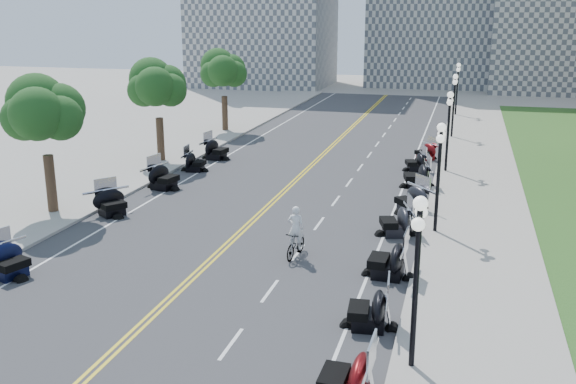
# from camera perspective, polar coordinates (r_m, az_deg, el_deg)

# --- Properties ---
(ground) EXTENTS (160.00, 160.00, 0.00)m
(ground) POSITION_cam_1_polar(r_m,az_deg,el_deg) (27.95, -5.50, -4.77)
(ground) COLOR gray
(road) EXTENTS (16.00, 90.00, 0.01)m
(road) POSITION_cam_1_polar(r_m,az_deg,el_deg) (37.00, 0.02, 0.43)
(road) COLOR #333335
(road) RESTS_ON ground
(centerline_yellow_a) EXTENTS (0.12, 90.00, 0.00)m
(centerline_yellow_a) POSITION_cam_1_polar(r_m,az_deg,el_deg) (37.03, -0.16, 0.45)
(centerline_yellow_a) COLOR yellow
(centerline_yellow_a) RESTS_ON road
(centerline_yellow_b) EXTENTS (0.12, 90.00, 0.00)m
(centerline_yellow_b) POSITION_cam_1_polar(r_m,az_deg,el_deg) (36.97, 0.20, 0.43)
(centerline_yellow_b) COLOR yellow
(centerline_yellow_b) RESTS_ON road
(edge_line_north) EXTENTS (0.12, 90.00, 0.00)m
(edge_line_north) POSITION_cam_1_polar(r_m,az_deg,el_deg) (35.88, 9.92, -0.29)
(edge_line_north) COLOR white
(edge_line_north) RESTS_ON road
(edge_line_south) EXTENTS (0.12, 90.00, 0.00)m
(edge_line_south) POSITION_cam_1_polar(r_m,az_deg,el_deg) (39.14, -9.04, 1.09)
(edge_line_south) COLOR white
(edge_line_south) RESTS_ON road
(lane_dash_4) EXTENTS (0.12, 2.00, 0.00)m
(lane_dash_4) POSITION_cam_1_polar(r_m,az_deg,el_deg) (20.08, -5.08, -13.29)
(lane_dash_4) COLOR white
(lane_dash_4) RESTS_ON road
(lane_dash_5) EXTENTS (0.12, 2.00, 0.00)m
(lane_dash_5) POSITION_cam_1_polar(r_m,az_deg,el_deg) (23.46, -1.63, -8.78)
(lane_dash_5) COLOR white
(lane_dash_5) RESTS_ON road
(lane_dash_6) EXTENTS (0.12, 2.00, 0.00)m
(lane_dash_6) POSITION_cam_1_polar(r_m,az_deg,el_deg) (27.01, 0.88, -5.40)
(lane_dash_6) COLOR white
(lane_dash_6) RESTS_ON road
(lane_dash_7) EXTENTS (0.12, 2.00, 0.00)m
(lane_dash_7) POSITION_cam_1_polar(r_m,az_deg,el_deg) (30.68, 2.78, -2.81)
(lane_dash_7) COLOR white
(lane_dash_7) RESTS_ON road
(lane_dash_8) EXTENTS (0.12, 2.00, 0.00)m
(lane_dash_8) POSITION_cam_1_polar(r_m,az_deg,el_deg) (34.41, 4.27, -0.78)
(lane_dash_8) COLOR white
(lane_dash_8) RESTS_ON road
(lane_dash_9) EXTENTS (0.12, 2.00, 0.00)m
(lane_dash_9) POSITION_cam_1_polar(r_m,az_deg,el_deg) (38.20, 5.46, 0.86)
(lane_dash_9) COLOR white
(lane_dash_9) RESTS_ON road
(lane_dash_10) EXTENTS (0.12, 2.00, 0.00)m
(lane_dash_10) POSITION_cam_1_polar(r_m,az_deg,el_deg) (42.03, 6.44, 2.19)
(lane_dash_10) COLOR white
(lane_dash_10) RESTS_ON road
(lane_dash_11) EXTENTS (0.12, 2.00, 0.00)m
(lane_dash_11) POSITION_cam_1_polar(r_m,az_deg,el_deg) (45.89, 7.25, 3.31)
(lane_dash_11) COLOR white
(lane_dash_11) RESTS_ON road
(lane_dash_12) EXTENTS (0.12, 2.00, 0.00)m
(lane_dash_12) POSITION_cam_1_polar(r_m,az_deg,el_deg) (49.77, 7.94, 4.24)
(lane_dash_12) COLOR white
(lane_dash_12) RESTS_ON road
(lane_dash_13) EXTENTS (0.12, 2.00, 0.00)m
(lane_dash_13) POSITION_cam_1_polar(r_m,az_deg,el_deg) (53.67, 8.53, 5.05)
(lane_dash_13) COLOR white
(lane_dash_13) RESTS_ON road
(lane_dash_14) EXTENTS (0.12, 2.00, 0.00)m
(lane_dash_14) POSITION_cam_1_polar(r_m,az_deg,el_deg) (57.58, 9.04, 5.74)
(lane_dash_14) COLOR white
(lane_dash_14) RESTS_ON road
(lane_dash_15) EXTENTS (0.12, 2.00, 0.00)m
(lane_dash_15) POSITION_cam_1_polar(r_m,az_deg,el_deg) (61.50, 9.49, 6.34)
(lane_dash_15) COLOR white
(lane_dash_15) RESTS_ON road
(lane_dash_16) EXTENTS (0.12, 2.00, 0.00)m
(lane_dash_16) POSITION_cam_1_polar(r_m,az_deg,el_deg) (65.44, 9.88, 6.88)
(lane_dash_16) COLOR white
(lane_dash_16) RESTS_ON road
(lane_dash_17) EXTENTS (0.12, 2.00, 0.00)m
(lane_dash_17) POSITION_cam_1_polar(r_m,az_deg,el_deg) (69.38, 10.23, 7.35)
(lane_dash_17) COLOR white
(lane_dash_17) RESTS_ON road
(lane_dash_18) EXTENTS (0.12, 2.00, 0.00)m
(lane_dash_18) POSITION_cam_1_polar(r_m,az_deg,el_deg) (73.32, 10.54, 7.77)
(lane_dash_18) COLOR white
(lane_dash_18) RESTS_ON road
(lane_dash_19) EXTENTS (0.12, 2.00, 0.00)m
(lane_dash_19) POSITION_cam_1_polar(r_m,az_deg,el_deg) (77.27, 10.82, 8.14)
(lane_dash_19) COLOR white
(lane_dash_19) RESTS_ON road
(sidewalk_north) EXTENTS (5.00, 90.00, 0.15)m
(sidewalk_north) POSITION_cam_1_polar(r_m,az_deg,el_deg) (35.73, 16.47, -0.67)
(sidewalk_north) COLOR #9E9991
(sidewalk_north) RESTS_ON ground
(sidewalk_south) EXTENTS (5.00, 90.00, 0.15)m
(sidewalk_south) POSITION_cam_1_polar(r_m,az_deg,el_deg) (40.97, -14.28, 1.54)
(sidewalk_south) COLOR #9E9991
(sidewalk_south) RESTS_ON ground
(street_lamp_1) EXTENTS (0.50, 1.20, 4.90)m
(street_lamp_1) POSITION_cam_1_polar(r_m,az_deg,el_deg) (17.90, 11.29, -8.08)
(street_lamp_1) COLOR black
(street_lamp_1) RESTS_ON sidewalk_north
(street_lamp_2) EXTENTS (0.50, 1.20, 4.90)m
(street_lamp_2) POSITION_cam_1_polar(r_m,az_deg,el_deg) (29.29, 13.21, 1.17)
(street_lamp_2) COLOR black
(street_lamp_2) RESTS_ON sidewalk_north
(street_lamp_3) EXTENTS (0.50, 1.20, 4.90)m
(street_lamp_3) POSITION_cam_1_polar(r_m,az_deg,el_deg) (41.03, 14.03, 5.19)
(street_lamp_3) COLOR black
(street_lamp_3) RESTS_ON sidewalk_north
(street_lamp_4) EXTENTS (0.50, 1.20, 4.90)m
(street_lamp_4) POSITION_cam_1_polar(r_m,az_deg,el_deg) (52.89, 14.50, 7.41)
(street_lamp_4) COLOR black
(street_lamp_4) RESTS_ON sidewalk_north
(street_lamp_5) EXTENTS (0.50, 1.20, 4.90)m
(street_lamp_5) POSITION_cam_1_polar(r_m,az_deg,el_deg) (64.80, 14.79, 8.82)
(street_lamp_5) COLOR black
(street_lamp_5) RESTS_ON sidewalk_north
(tree_2) EXTENTS (4.80, 4.80, 9.20)m
(tree_2) POSITION_cam_1_polar(r_m,az_deg,el_deg) (33.23, -20.85, 6.03)
(tree_2) COLOR #235619
(tree_2) RESTS_ON sidewalk_south
(tree_3) EXTENTS (4.80, 4.80, 9.20)m
(tree_3) POSITION_cam_1_polar(r_m,az_deg,el_deg) (43.38, -11.50, 8.76)
(tree_3) COLOR #235619
(tree_3) RESTS_ON sidewalk_south
(tree_4) EXTENTS (4.80, 4.80, 9.20)m
(tree_4) POSITION_cam_1_polar(r_m,az_deg,el_deg) (54.29, -5.72, 10.31)
(tree_4) COLOR #235619
(tree_4) RESTS_ON sidewalk_south
(motorcycle_n_3) EXTENTS (2.19, 2.19, 1.50)m
(motorcycle_n_3) POSITION_cam_1_polar(r_m,az_deg,el_deg) (17.17, 5.26, -15.87)
(motorcycle_n_3) COLOR #590A0C
(motorcycle_n_3) RESTS_ON road
(motorcycle_n_4) EXTENTS (2.22, 2.22, 1.43)m
(motorcycle_n_4) POSITION_cam_1_polar(r_m,az_deg,el_deg) (20.80, 7.20, -10.11)
(motorcycle_n_4) COLOR black
(motorcycle_n_4) RESTS_ON road
(motorcycle_n_5) EXTENTS (2.30, 2.30, 1.55)m
(motorcycle_n_5) POSITION_cam_1_polar(r_m,az_deg,el_deg) (24.66, 8.88, -5.80)
(motorcycle_n_5) COLOR black
(motorcycle_n_5) RESTS_ON road
(motorcycle_n_6) EXTENTS (2.66, 2.66, 1.49)m
(motorcycle_n_6) POSITION_cam_1_polar(r_m,az_deg,el_deg) (29.26, 9.60, -2.43)
(motorcycle_n_6) COLOR black
(motorcycle_n_6) RESTS_ON road
(motorcycle_n_7) EXTENTS (3.01, 3.01, 1.50)m
(motorcycle_n_7) POSITION_cam_1_polar(r_m,az_deg,el_deg) (32.75, 10.96, -0.53)
(motorcycle_n_7) COLOR black
(motorcycle_n_7) RESTS_ON road
(motorcycle_n_8) EXTENTS (2.66, 2.66, 1.56)m
(motorcycle_n_8) POSITION_cam_1_polar(r_m,az_deg,el_deg) (37.47, 11.41, 1.53)
(motorcycle_n_8) COLOR black
(motorcycle_n_8) RESTS_ON road
(motorcycle_n_9) EXTENTS (2.34, 2.34, 1.31)m
(motorcycle_n_9) POSITION_cam_1_polar(r_m,az_deg,el_deg) (41.54, 11.29, 2.73)
(motorcycle_n_9) COLOR black
(motorcycle_n_9) RESTS_ON road
(motorcycle_n_10) EXTENTS (2.56, 2.56, 1.27)m
(motorcycle_n_10) POSITION_cam_1_polar(r_m,az_deg,el_deg) (44.83, 12.14, 3.61)
(motorcycle_n_10) COLOR #590A0C
(motorcycle_n_10) RESTS_ON road
(motorcycle_s_4) EXTENTS (2.62, 2.62, 1.45)m
(motorcycle_s_4) POSITION_cam_1_polar(r_m,az_deg,el_deg) (26.60, -23.64, -5.48)
(motorcycle_s_4) COLOR black
(motorcycle_s_4) RESTS_ON road
(motorcycle_s_6) EXTENTS (2.91, 2.91, 1.46)m
(motorcycle_s_6) POSITION_cam_1_polar(r_m,az_deg,el_deg) (32.88, -15.44, -0.80)
(motorcycle_s_6) COLOR black
(motorcycle_s_6) RESTS_ON road
(motorcycle_s_7) EXTENTS (2.62, 2.62, 1.56)m
(motorcycle_s_7) POSITION_cam_1_polar(r_m,az_deg,el_deg) (37.15, -11.01, 1.43)
(motorcycle_s_7) COLOR black
(motorcycle_s_7) RESTS_ON road
(motorcycle_s_8) EXTENTS (2.04, 2.04, 1.33)m
(motorcycle_s_8) POSITION_cam_1_polar(r_m,az_deg,el_deg) (41.10, -8.28, 2.76)
(motorcycle_s_8) COLOR black
(motorcycle_s_8) RESTS_ON road
(motorcycle_s_9) EXTENTS (2.43, 2.43, 1.53)m
(motorcycle_s_9) POSITION_cam_1_polar(r_m,az_deg,el_deg) (44.28, -6.41, 3.88)
(motorcycle_s_9) COLOR black
(motorcycle_s_9) RESTS_ON road
(bicycle) EXTENTS (0.76, 1.97, 1.15)m
(bicycle) POSITION_cam_1_polar(r_m,az_deg,el_deg) (26.35, 0.69, -4.64)
(bicycle) COLOR #A51414
(bicycle) RESTS_ON road
(cyclist_rider) EXTENTS (0.67, 0.44, 1.85)m
(cyclist_rider) POSITION_cam_1_polar(r_m,az_deg,el_deg) (25.87, 0.70, -1.52)
(cyclist_rider) COLOR silver
(cyclist_rider) RESTS_ON bicycle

